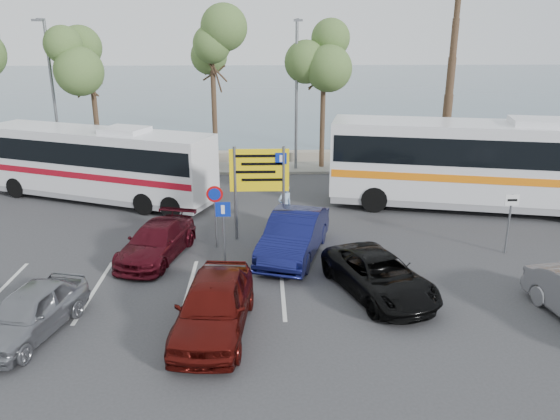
{
  "coord_description": "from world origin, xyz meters",
  "views": [
    {
      "loc": [
        1.12,
        -16.33,
        7.68
      ],
      "look_at": [
        1.76,
        3.0,
        1.21
      ],
      "focal_mm": 35.0,
      "sensor_mm": 36.0,
      "label": 1
    }
  ],
  "objects_px": {
    "car_red": "(214,305)",
    "car_silver_a": "(29,312)",
    "pedestrian_near": "(285,206)",
    "coach_bus_left": "(97,166)",
    "coach_bus_right": "(483,168)",
    "suv_black": "(379,276)",
    "car_blue": "(294,235)",
    "pedestrian_far": "(486,191)",
    "street_lamp_right": "(297,88)",
    "car_maroon": "(157,241)",
    "street_lamp_left": "(52,89)",
    "direction_sign": "(259,177)"
  },
  "relations": [
    {
      "from": "pedestrian_near",
      "to": "pedestrian_far",
      "type": "xyz_separation_m",
      "value": [
        9.0,
        2.0,
        -0.04
      ]
    },
    {
      "from": "pedestrian_near",
      "to": "coach_bus_left",
      "type": "bearing_deg",
      "value": -57.99
    },
    {
      "from": "street_lamp_right",
      "to": "pedestrian_near",
      "type": "height_order",
      "value": "street_lamp_right"
    },
    {
      "from": "coach_bus_left",
      "to": "coach_bus_right",
      "type": "xyz_separation_m",
      "value": [
        17.26,
        -1.93,
        0.26
      ]
    },
    {
      "from": "car_silver_a",
      "to": "car_maroon",
      "type": "height_order",
      "value": "car_silver_a"
    },
    {
      "from": "street_lamp_right",
      "to": "coach_bus_left",
      "type": "xyz_separation_m",
      "value": [
        -9.5,
        -5.09,
        -2.96
      ]
    },
    {
      "from": "car_blue",
      "to": "coach_bus_right",
      "type": "bearing_deg",
      "value": 47.13
    },
    {
      "from": "car_red",
      "to": "pedestrian_far",
      "type": "height_order",
      "value": "pedestrian_far"
    },
    {
      "from": "street_lamp_left",
      "to": "pedestrian_near",
      "type": "distance_m",
      "value": 15.46
    },
    {
      "from": "street_lamp_right",
      "to": "pedestrian_near",
      "type": "distance_m",
      "value": 9.8
    },
    {
      "from": "car_silver_a",
      "to": "pedestrian_far",
      "type": "distance_m",
      "value": 18.87
    },
    {
      "from": "car_silver_a",
      "to": "suv_black",
      "type": "bearing_deg",
      "value": 25.81
    },
    {
      "from": "car_blue",
      "to": "pedestrian_near",
      "type": "xyz_separation_m",
      "value": [
        -0.2,
        3.0,
        0.11
      ]
    },
    {
      "from": "street_lamp_left",
      "to": "car_maroon",
      "type": "xyz_separation_m",
      "value": [
        7.4,
        -12.02,
        -3.99
      ]
    },
    {
      "from": "car_blue",
      "to": "suv_black",
      "type": "distance_m",
      "value": 3.86
    },
    {
      "from": "suv_black",
      "to": "car_maroon",
      "type": "bearing_deg",
      "value": 137.91
    },
    {
      "from": "car_silver_a",
      "to": "street_lamp_left",
      "type": "bearing_deg",
      "value": 120.55
    },
    {
      "from": "direction_sign",
      "to": "coach_bus_left",
      "type": "relative_size",
      "value": 0.32
    },
    {
      "from": "car_red",
      "to": "car_silver_a",
      "type": "bearing_deg",
      "value": -174.51
    },
    {
      "from": "coach_bus_left",
      "to": "suv_black",
      "type": "height_order",
      "value": "coach_bus_left"
    },
    {
      "from": "coach_bus_right",
      "to": "suv_black",
      "type": "height_order",
      "value": "coach_bus_right"
    },
    {
      "from": "car_silver_a",
      "to": "suv_black",
      "type": "height_order",
      "value": "car_silver_a"
    },
    {
      "from": "street_lamp_left",
      "to": "car_silver_a",
      "type": "distance_m",
      "value": 18.17
    },
    {
      "from": "car_red",
      "to": "car_blue",
      "type": "bearing_deg",
      "value": 69.85
    },
    {
      "from": "pedestrian_far",
      "to": "suv_black",
      "type": "bearing_deg",
      "value": 127.74
    },
    {
      "from": "street_lamp_right",
      "to": "car_silver_a",
      "type": "bearing_deg",
      "value": -115.18
    },
    {
      "from": "coach_bus_left",
      "to": "car_blue",
      "type": "bearing_deg",
      "value": -38.54
    },
    {
      "from": "street_lamp_right",
      "to": "car_red",
      "type": "bearing_deg",
      "value": -100.65
    },
    {
      "from": "car_maroon",
      "to": "coach_bus_left",
      "type": "bearing_deg",
      "value": 133.84
    },
    {
      "from": "car_silver_a",
      "to": "car_blue",
      "type": "xyz_separation_m",
      "value": [
        7.2,
        5.0,
        0.14
      ]
    },
    {
      "from": "direction_sign",
      "to": "car_silver_a",
      "type": "distance_m",
      "value": 9.17
    },
    {
      "from": "street_lamp_left",
      "to": "street_lamp_right",
      "type": "height_order",
      "value": "same"
    },
    {
      "from": "pedestrian_near",
      "to": "coach_bus_right",
      "type": "bearing_deg",
      "value": 159.69
    },
    {
      "from": "suv_black",
      "to": "pedestrian_far",
      "type": "xyz_separation_m",
      "value": [
        6.4,
        8.02,
        0.23
      ]
    },
    {
      "from": "car_blue",
      "to": "car_red",
      "type": "xyz_separation_m",
      "value": [
        -2.4,
        -5.0,
        -0.02
      ]
    },
    {
      "from": "street_lamp_right",
      "to": "suv_black",
      "type": "height_order",
      "value": "street_lamp_right"
    },
    {
      "from": "pedestrian_far",
      "to": "pedestrian_near",
      "type": "bearing_deg",
      "value": 88.85
    },
    {
      "from": "street_lamp_right",
      "to": "car_silver_a",
      "type": "relative_size",
      "value": 2.1
    },
    {
      "from": "street_lamp_left",
      "to": "direction_sign",
      "type": "bearing_deg",
      "value": -43.17
    },
    {
      "from": "street_lamp_right",
      "to": "coach_bus_left",
      "type": "bearing_deg",
      "value": -151.82
    },
    {
      "from": "car_maroon",
      "to": "suv_black",
      "type": "xyz_separation_m",
      "value": [
        7.2,
        -3.02,
        0.01
      ]
    },
    {
      "from": "direction_sign",
      "to": "suv_black",
      "type": "relative_size",
      "value": 0.81
    },
    {
      "from": "coach_bus_left",
      "to": "coach_bus_right",
      "type": "bearing_deg",
      "value": -6.38
    },
    {
      "from": "direction_sign",
      "to": "car_blue",
      "type": "height_order",
      "value": "direction_sign"
    },
    {
      "from": "coach_bus_right",
      "to": "pedestrian_far",
      "type": "xyz_separation_m",
      "value": [
        0.24,
        0.0,
        -1.05
      ]
    },
    {
      "from": "coach_bus_right",
      "to": "suv_black",
      "type": "relative_size",
      "value": 3.03
    },
    {
      "from": "car_blue",
      "to": "pedestrian_far",
      "type": "xyz_separation_m",
      "value": [
        8.8,
        5.0,
        0.06
      ]
    },
    {
      "from": "pedestrian_far",
      "to": "car_red",
      "type": "bearing_deg",
      "value": 118.08
    },
    {
      "from": "car_red",
      "to": "suv_black",
      "type": "relative_size",
      "value": 1.01
    },
    {
      "from": "car_red",
      "to": "suv_black",
      "type": "distance_m",
      "value": 5.19
    }
  ]
}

